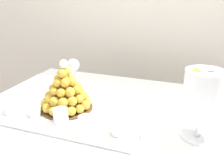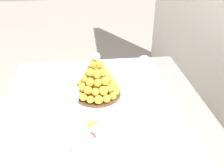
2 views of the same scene
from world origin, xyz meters
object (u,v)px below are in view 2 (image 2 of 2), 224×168
object	(u,v)px
croquembouche	(97,80)
dessert_cup_left	(75,72)
dessert_cup_mid_right	(73,110)
dessert_cup_right	(73,129)
dessert_cup_centre	(73,96)
macaron_goblet	(98,156)
creme_brulee_ramekin	(97,75)
serving_tray	(93,99)
wine_glass	(144,63)
dessert_cup_mid_left	(77,82)

from	to	relation	value
croquembouche	dessert_cup_left	bearing A→B (deg)	-151.87
dessert_cup_mid_right	dessert_cup_right	size ratio (longest dim) A/B	0.94
dessert_cup_centre	macaron_goblet	world-z (taller)	macaron_goblet
dessert_cup_centre	creme_brulee_ramekin	size ratio (longest dim) A/B	0.66
serving_tray	wine_glass	distance (m)	0.32
croquembouche	dessert_cup_mid_left	size ratio (longest dim) A/B	4.28
serving_tray	macaron_goblet	xyz separation A→B (m)	(0.51, -0.01, 0.16)
dessert_cup_mid_right	wine_glass	xyz separation A→B (m)	(-0.24, 0.36, 0.09)
macaron_goblet	dessert_cup_mid_right	bearing A→B (deg)	-167.78
croquembouche	wine_glass	world-z (taller)	croquembouche
creme_brulee_ramekin	macaron_goblet	world-z (taller)	macaron_goblet
macaron_goblet	wine_glass	bearing A→B (deg)	156.80
dessert_cup_left	dessert_cup_right	bearing A→B (deg)	-0.42
dessert_cup_left	dessert_cup_mid_left	size ratio (longest dim) A/B	1.16
dessert_cup_mid_right	macaron_goblet	size ratio (longest dim) A/B	0.20
serving_tray	wine_glass	bearing A→B (deg)	115.14
dessert_cup_centre	creme_brulee_ramekin	distance (m)	0.24
croquembouche	dessert_cup_centre	size ratio (longest dim) A/B	3.87
creme_brulee_ramekin	croquembouche	bearing A→B (deg)	-3.34
creme_brulee_ramekin	serving_tray	bearing A→B (deg)	-9.10
dessert_cup_centre	dessert_cup_right	size ratio (longest dim) A/B	1.03
dessert_cup_mid_left	macaron_goblet	world-z (taller)	macaron_goblet
wine_glass	macaron_goblet	bearing A→B (deg)	-23.20
serving_tray	creme_brulee_ramekin	xyz separation A→B (m)	(-0.20, 0.03, 0.02)
dessert_cup_centre	dessert_cup_mid_right	distance (m)	0.11
dessert_cup_mid_right	macaron_goblet	distance (m)	0.43
dessert_cup_right	dessert_cup_mid_left	bearing A→B (deg)	177.92
dessert_cup_mid_left	creme_brulee_ramekin	world-z (taller)	dessert_cup_mid_left
serving_tray	creme_brulee_ramekin	world-z (taller)	creme_brulee_ramekin
dessert_cup_left	wine_glass	distance (m)	0.38
serving_tray	dessert_cup_right	world-z (taller)	dessert_cup_right
dessert_cup_right	dessert_cup_left	bearing A→B (deg)	179.58
dessert_cup_left	wine_glass	size ratio (longest dim) A/B	0.39
dessert_cup_centre	wine_glass	size ratio (longest dim) A/B	0.37
serving_tray	croquembouche	bearing A→B (deg)	145.64
dessert_cup_mid_left	dessert_cup_mid_right	bearing A→B (deg)	-3.81
macaron_goblet	serving_tray	bearing A→B (deg)	179.32
serving_tray	dessert_cup_centre	bearing A→B (deg)	-85.40
creme_brulee_ramekin	dessert_cup_centre	bearing A→B (deg)	-30.89
dessert_cup_left	dessert_cup_mid_left	xyz separation A→B (m)	(0.11, 0.01, 0.00)
dessert_cup_right	creme_brulee_ramekin	distance (m)	0.46
serving_tray	croquembouche	distance (m)	0.09
dessert_cup_left	dessert_cup_mid_left	world-z (taller)	dessert_cup_mid_left
croquembouche	dessert_cup_left	distance (m)	0.24
croquembouche	dessert_cup_mid_right	bearing A→B (deg)	-38.22
dessert_cup_centre	dessert_cup_mid_right	xyz separation A→B (m)	(0.11, -0.00, -0.01)
dessert_cup_mid_right	wine_glass	world-z (taller)	wine_glass
serving_tray	dessert_cup_mid_right	xyz separation A→B (m)	(0.11, -0.09, 0.02)
dessert_cup_centre	wine_glass	xyz separation A→B (m)	(-0.13, 0.36, 0.08)
dessert_cup_mid_right	creme_brulee_ramekin	size ratio (longest dim) A/B	0.61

